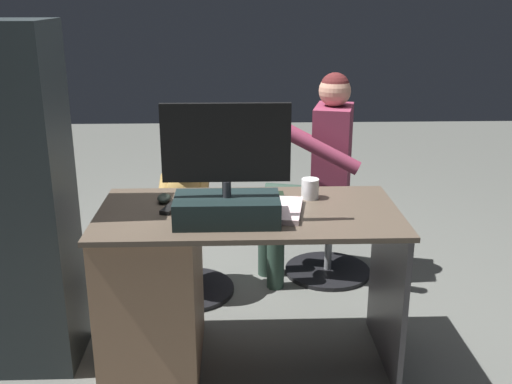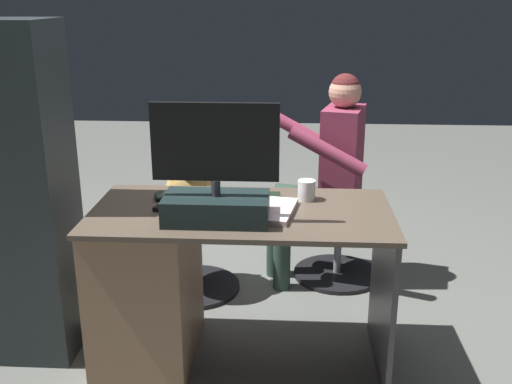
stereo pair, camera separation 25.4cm
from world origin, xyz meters
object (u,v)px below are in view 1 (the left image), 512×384
object	(u,v)px
cup	(310,189)
visitor_chair	(329,233)
monitor	(227,190)
office_chair_teddy	(186,249)
person	(318,162)
tv_remote	(171,207)
keyboard	(237,198)
teddy_bear	(184,182)
computer_mouse	(164,198)
desk	(173,284)

from	to	relation	value
cup	visitor_chair	size ratio (longest dim) A/B	0.18
monitor	office_chair_teddy	size ratio (longest dim) A/B	0.96
office_chair_teddy	person	distance (m)	0.90
cup	tv_remote	distance (m)	0.63
keyboard	teddy_bear	size ratio (longest dim) A/B	1.09
computer_mouse	person	bearing A→B (deg)	-136.50
office_chair_teddy	teddy_bear	distance (m)	0.39
teddy_bear	visitor_chair	distance (m)	0.94
cup	person	xyz separation A→B (m)	(-0.14, -0.72, -0.07)
cup	office_chair_teddy	bearing A→B (deg)	-40.38
desk	tv_remote	distance (m)	0.35
tv_remote	monitor	bearing A→B (deg)	165.54
teddy_bear	person	distance (m)	0.78
office_chair_teddy	teddy_bear	world-z (taller)	teddy_bear
monitor	visitor_chair	xyz separation A→B (m)	(-0.59, -1.02, -0.61)
cup	visitor_chair	distance (m)	0.93
computer_mouse	visitor_chair	distance (m)	1.26
keyboard	visitor_chair	world-z (taller)	keyboard
monitor	computer_mouse	distance (m)	0.40
computer_mouse	monitor	bearing A→B (deg)	138.14
visitor_chair	person	bearing A→B (deg)	14.54
person	desk	bearing A→B (deg)	49.15
office_chair_teddy	cup	bearing A→B (deg)	139.62
keyboard	office_chair_teddy	distance (m)	0.78
teddy_bear	computer_mouse	bearing A→B (deg)	86.22
keyboard	person	world-z (taller)	person
computer_mouse	office_chair_teddy	bearing A→B (deg)	-93.87
teddy_bear	tv_remote	bearing A→B (deg)	90.38
keyboard	office_chair_teddy	size ratio (longest dim) A/B	0.80
desk	tv_remote	size ratio (longest dim) A/B	8.59
monitor	visitor_chair	distance (m)	1.33
keyboard	cup	bearing A→B (deg)	-176.64
computer_mouse	tv_remote	size ratio (longest dim) A/B	0.64
cup	person	size ratio (longest dim) A/B	0.08
cup	computer_mouse	bearing A→B (deg)	2.64
visitor_chair	tv_remote	bearing A→B (deg)	46.36
computer_mouse	office_chair_teddy	distance (m)	0.74
desk	keyboard	distance (m)	0.48
visitor_chair	keyboard	bearing A→B (deg)	54.30
keyboard	person	xyz separation A→B (m)	(-0.46, -0.74, -0.04)
desk	keyboard	world-z (taller)	keyboard
monitor	person	size ratio (longest dim) A/B	0.42
tv_remote	office_chair_teddy	bearing A→B (deg)	-71.46
monitor	teddy_bear	distance (m)	0.88
monitor	keyboard	size ratio (longest dim) A/B	1.20
tv_remote	teddy_bear	size ratio (longest dim) A/B	0.39
office_chair_teddy	person	size ratio (longest dim) A/B	0.44
keyboard	computer_mouse	xyz separation A→B (m)	(0.33, 0.01, 0.01)
person	office_chair_teddy	bearing A→B (deg)	14.54
desk	person	world-z (taller)	person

